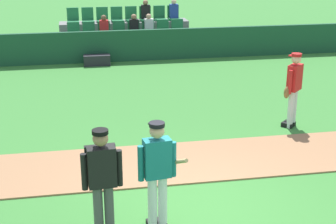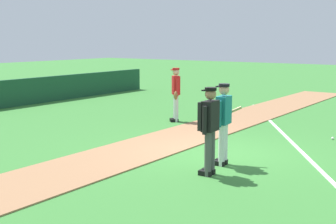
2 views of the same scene
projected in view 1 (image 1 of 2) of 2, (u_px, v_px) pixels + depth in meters
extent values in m
plane|color=#387A33|center=(198.00, 206.00, 8.57)|extent=(80.00, 80.00, 0.00)
cube|color=#9E704C|center=(178.00, 162.00, 10.17)|extent=(28.00, 1.90, 0.03)
cube|color=#19472D|center=(130.00, 46.00, 18.05)|extent=(20.00, 0.16, 1.09)
cube|color=slate|center=(126.00, 48.00, 19.53)|extent=(5.00, 2.10, 0.30)
cube|color=slate|center=(127.00, 41.00, 19.02)|extent=(4.90, 0.85, 0.40)
cube|color=#237542|center=(74.00, 37.00, 18.52)|extent=(0.44, 0.40, 0.08)
cube|color=#237542|center=(74.00, 29.00, 18.64)|extent=(0.44, 0.08, 0.50)
cube|color=#237542|center=(89.00, 36.00, 18.61)|extent=(0.44, 0.40, 0.08)
cube|color=#237542|center=(89.00, 28.00, 18.73)|extent=(0.44, 0.08, 0.50)
cube|color=#237542|center=(105.00, 36.00, 18.71)|extent=(0.44, 0.40, 0.08)
cube|color=#237542|center=(104.00, 28.00, 18.83)|extent=(0.44, 0.08, 0.50)
cube|color=red|center=(104.00, 27.00, 18.65)|extent=(0.32, 0.22, 0.52)
sphere|color=brown|center=(104.00, 18.00, 18.54)|extent=(0.20, 0.20, 0.20)
cube|color=#237542|center=(120.00, 35.00, 18.80)|extent=(0.44, 0.40, 0.08)
cube|color=#237542|center=(119.00, 27.00, 18.92)|extent=(0.44, 0.08, 0.50)
cube|color=#237542|center=(134.00, 35.00, 18.89)|extent=(0.44, 0.40, 0.08)
cube|color=#237542|center=(134.00, 27.00, 19.01)|extent=(0.44, 0.08, 0.50)
cube|color=black|center=(134.00, 26.00, 18.84)|extent=(0.32, 0.22, 0.52)
sphere|color=#9E7051|center=(134.00, 17.00, 18.72)|extent=(0.20, 0.20, 0.20)
cube|color=#237542|center=(149.00, 34.00, 18.98)|extent=(0.44, 0.40, 0.08)
cube|color=#237542|center=(148.00, 26.00, 19.10)|extent=(0.44, 0.08, 0.50)
cube|color=silver|center=(149.00, 26.00, 18.93)|extent=(0.32, 0.22, 0.52)
sphere|color=tan|center=(149.00, 16.00, 18.81)|extent=(0.20, 0.20, 0.20)
cube|color=#237542|center=(164.00, 34.00, 19.07)|extent=(0.44, 0.40, 0.08)
cube|color=#237542|center=(163.00, 26.00, 19.19)|extent=(0.44, 0.08, 0.50)
cube|color=#237542|center=(178.00, 33.00, 19.16)|extent=(0.44, 0.40, 0.08)
cube|color=#237542|center=(177.00, 26.00, 19.29)|extent=(0.44, 0.08, 0.50)
cube|color=slate|center=(124.00, 26.00, 19.68)|extent=(4.90, 0.85, 0.40)
cube|color=#237542|center=(73.00, 22.00, 19.18)|extent=(0.44, 0.40, 0.08)
cube|color=#237542|center=(73.00, 14.00, 19.30)|extent=(0.44, 0.08, 0.50)
cube|color=#237542|center=(88.00, 21.00, 19.27)|extent=(0.44, 0.40, 0.08)
cube|color=#237542|center=(87.00, 14.00, 19.39)|extent=(0.44, 0.08, 0.50)
cube|color=#237542|center=(103.00, 21.00, 19.36)|extent=(0.44, 0.40, 0.08)
cube|color=#237542|center=(102.00, 13.00, 19.48)|extent=(0.44, 0.08, 0.50)
cube|color=#237542|center=(117.00, 21.00, 19.45)|extent=(0.44, 0.40, 0.08)
cube|color=#237542|center=(117.00, 13.00, 19.57)|extent=(0.44, 0.08, 0.50)
cube|color=#237542|center=(132.00, 20.00, 19.55)|extent=(0.44, 0.40, 0.08)
cube|color=#237542|center=(131.00, 13.00, 19.67)|extent=(0.44, 0.08, 0.50)
cube|color=#237542|center=(146.00, 20.00, 19.64)|extent=(0.44, 0.40, 0.08)
cube|color=#237542|center=(145.00, 12.00, 19.76)|extent=(0.44, 0.08, 0.50)
cube|color=black|center=(146.00, 12.00, 19.58)|extent=(0.32, 0.22, 0.52)
sphere|color=#9E7051|center=(145.00, 2.00, 19.47)|extent=(0.20, 0.20, 0.20)
cube|color=#237542|center=(160.00, 19.00, 19.73)|extent=(0.44, 0.40, 0.08)
cube|color=#237542|center=(159.00, 12.00, 19.85)|extent=(0.44, 0.08, 0.50)
cube|color=#237542|center=(174.00, 19.00, 19.82)|extent=(0.44, 0.40, 0.08)
cube|color=#237542|center=(173.00, 12.00, 19.94)|extent=(0.44, 0.08, 0.50)
cube|color=#263F99|center=(174.00, 11.00, 19.77)|extent=(0.32, 0.22, 0.52)
sphere|color=beige|center=(174.00, 2.00, 19.65)|extent=(0.20, 0.20, 0.20)
cylinder|color=white|center=(152.00, 204.00, 7.73)|extent=(0.14, 0.14, 0.90)
cylinder|color=white|center=(163.00, 203.00, 7.78)|extent=(0.14, 0.14, 0.90)
cube|color=black|center=(162.00, 223.00, 7.97)|extent=(0.15, 0.27, 0.10)
cube|color=#197075|center=(157.00, 158.00, 7.51)|extent=(0.42, 0.27, 0.60)
cylinder|color=#197075|center=(141.00, 164.00, 7.45)|extent=(0.09, 0.09, 0.55)
cylinder|color=#197075|center=(173.00, 159.00, 7.59)|extent=(0.09, 0.09, 0.55)
sphere|color=tan|center=(157.00, 131.00, 7.36)|extent=(0.22, 0.22, 0.22)
cylinder|color=black|center=(157.00, 124.00, 7.33)|extent=(0.23, 0.23, 0.06)
cube|color=black|center=(155.00, 124.00, 7.43)|extent=(0.19, 0.14, 0.02)
cylinder|color=tan|center=(171.00, 163.00, 7.72)|extent=(0.39, 0.75, 0.41)
cylinder|color=#4C4C4C|center=(98.00, 214.00, 7.47)|extent=(0.14, 0.14, 0.90)
cylinder|color=#4C4C4C|center=(109.00, 212.00, 7.51)|extent=(0.14, 0.14, 0.90)
cube|color=black|center=(102.00, 167.00, 7.24)|extent=(0.42, 0.25, 0.60)
cylinder|color=black|center=(84.00, 172.00, 7.19)|extent=(0.09, 0.09, 0.55)
cylinder|color=black|center=(119.00, 168.00, 7.31)|extent=(0.09, 0.09, 0.55)
sphere|color=#9E7051|center=(100.00, 139.00, 7.09)|extent=(0.22, 0.22, 0.22)
cylinder|color=black|center=(100.00, 132.00, 7.06)|extent=(0.23, 0.23, 0.06)
cube|color=black|center=(99.00, 131.00, 7.16)|extent=(0.19, 0.13, 0.02)
cube|color=black|center=(100.00, 163.00, 7.35)|extent=(0.45, 0.12, 0.56)
cylinder|color=silver|center=(291.00, 109.00, 11.86)|extent=(0.14, 0.14, 0.90)
cylinder|color=silver|center=(294.00, 108.00, 11.98)|extent=(0.14, 0.14, 0.90)
cube|color=black|center=(287.00, 125.00, 12.02)|extent=(0.27, 0.27, 0.10)
cube|color=black|center=(290.00, 123.00, 12.14)|extent=(0.27, 0.27, 0.10)
cube|color=red|center=(295.00, 77.00, 11.67)|extent=(0.44, 0.43, 0.60)
cylinder|color=red|center=(290.00, 82.00, 11.49)|extent=(0.09, 0.09, 0.55)
cylinder|color=red|center=(299.00, 77.00, 11.87)|extent=(0.09, 0.09, 0.55)
sphere|color=beige|center=(296.00, 59.00, 11.52)|extent=(0.22, 0.22, 0.22)
cylinder|color=#B21919|center=(297.00, 55.00, 11.49)|extent=(0.23, 0.23, 0.06)
cube|color=#B21919|center=(292.00, 55.00, 11.56)|extent=(0.21, 0.21, 0.02)
ellipsoid|color=brown|center=(287.00, 92.00, 11.59)|extent=(0.23, 0.22, 0.28)
cube|color=#232328|center=(97.00, 60.00, 17.56)|extent=(0.90, 0.36, 0.36)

